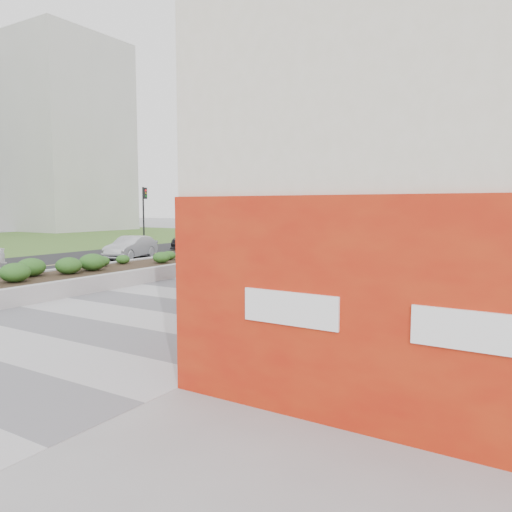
{
  "coord_description": "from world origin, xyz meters",
  "views": [
    {
      "loc": [
        9.07,
        -8.88,
        2.86
      ],
      "look_at": [
        -0.19,
        5.97,
        1.1
      ],
      "focal_mm": 35.0,
      "sensor_mm": 36.0,
      "label": 1
    }
  ],
  "objects_px": {
    "planter": "(164,263)",
    "car_silver": "(131,247)",
    "car_dark": "(201,238)",
    "traffic_signal_far": "(144,207)",
    "traffic_signal_near": "(258,208)",
    "skateboarder": "(278,262)"
  },
  "relations": [
    {
      "from": "planter",
      "to": "car_silver",
      "type": "relative_size",
      "value": 4.84
    },
    {
      "from": "planter",
      "to": "skateboarder",
      "type": "bearing_deg",
      "value": 4.59
    },
    {
      "from": "traffic_signal_far",
      "to": "car_dark",
      "type": "distance_m",
      "value": 5.14
    },
    {
      "from": "planter",
      "to": "car_silver",
      "type": "height_order",
      "value": "car_silver"
    },
    {
      "from": "traffic_signal_far",
      "to": "car_silver",
      "type": "bearing_deg",
      "value": -50.41
    },
    {
      "from": "traffic_signal_near",
      "to": "planter",
      "type": "bearing_deg",
      "value": -80.65
    },
    {
      "from": "traffic_signal_near",
      "to": "skateboarder",
      "type": "relative_size",
      "value": 2.82
    },
    {
      "from": "planter",
      "to": "traffic_signal_near",
      "type": "xyz_separation_m",
      "value": [
        -1.73,
        10.5,
        2.34
      ]
    },
    {
      "from": "skateboarder",
      "to": "car_dark",
      "type": "height_order",
      "value": "skateboarder"
    },
    {
      "from": "traffic_signal_far",
      "to": "car_silver",
      "type": "distance_m",
      "value": 8.75
    },
    {
      "from": "planter",
      "to": "car_dark",
      "type": "bearing_deg",
      "value": 120.74
    },
    {
      "from": "skateboarder",
      "to": "car_dark",
      "type": "xyz_separation_m",
      "value": [
        -11.62,
        10.06,
        -0.05
      ]
    },
    {
      "from": "traffic_signal_far",
      "to": "car_silver",
      "type": "relative_size",
      "value": 1.13
    },
    {
      "from": "traffic_signal_near",
      "to": "car_silver",
      "type": "height_order",
      "value": "traffic_signal_near"
    },
    {
      "from": "planter",
      "to": "car_silver",
      "type": "xyz_separation_m",
      "value": [
        -5.52,
        3.46,
        0.19
      ]
    },
    {
      "from": "traffic_signal_near",
      "to": "traffic_signal_far",
      "type": "relative_size",
      "value": 1.0
    },
    {
      "from": "traffic_signal_far",
      "to": "skateboarder",
      "type": "distance_m",
      "value": 19.01
    },
    {
      "from": "planter",
      "to": "traffic_signal_far",
      "type": "relative_size",
      "value": 4.29
    },
    {
      "from": "traffic_signal_far",
      "to": "car_dark",
      "type": "relative_size",
      "value": 0.87
    },
    {
      "from": "traffic_signal_near",
      "to": "car_silver",
      "type": "xyz_separation_m",
      "value": [
        -3.79,
        -7.04,
        -2.15
      ]
    },
    {
      "from": "planter",
      "to": "skateboarder",
      "type": "height_order",
      "value": "skateboarder"
    },
    {
      "from": "car_silver",
      "to": "car_dark",
      "type": "height_order",
      "value": "car_dark"
    }
  ]
}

